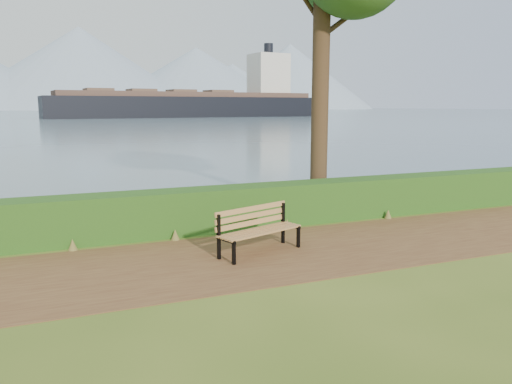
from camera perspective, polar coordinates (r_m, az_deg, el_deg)
name	(u,v)px	position (r m, az deg, el deg)	size (l,w,h in m)	color
ground	(258,261)	(9.49, 0.20, -7.89)	(140.00, 140.00, 0.00)	#3F5618
path	(252,256)	(9.75, -0.48, -7.37)	(40.00, 3.40, 0.01)	brown
hedge	(216,209)	(11.73, -4.64, -1.95)	(32.00, 0.85, 1.00)	#1D4714
water	(58,112)	(268.39, -21.68, 8.53)	(700.00, 510.00, 0.00)	#405468
mountains	(40,72)	(415.19, -23.50, 12.46)	(585.00, 190.00, 70.00)	#7F94A9
bench	(257,227)	(9.89, 0.12, -3.98)	(1.90, 1.11, 0.92)	black
cargo_ship	(200,105)	(130.58, -6.43, 9.91)	(71.40, 17.83, 21.45)	black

